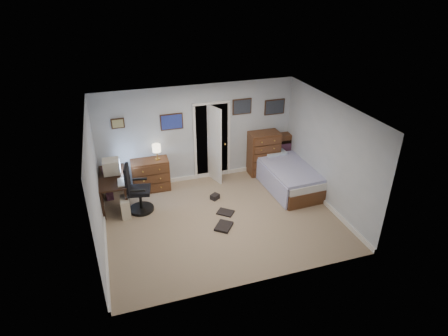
{
  "coord_description": "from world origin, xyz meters",
  "views": [
    {
      "loc": [
        -2.02,
        -6.51,
        4.82
      ],
      "look_at": [
        0.14,
        0.3,
        1.1
      ],
      "focal_mm": 30.0,
      "sensor_mm": 36.0,
      "label": 1
    }
  ],
  "objects_px": {
    "office_chair": "(137,194)",
    "bed": "(287,176)",
    "low_dresser": "(151,175)",
    "tall_dresser": "(263,153)",
    "computer_desk": "(109,184)"
  },
  "relations": [
    {
      "from": "tall_dresser",
      "to": "bed",
      "type": "height_order",
      "value": "tall_dresser"
    },
    {
      "from": "office_chair",
      "to": "low_dresser",
      "type": "distance_m",
      "value": 0.97
    },
    {
      "from": "office_chair",
      "to": "bed",
      "type": "bearing_deg",
      "value": 10.11
    },
    {
      "from": "computer_desk",
      "to": "low_dresser",
      "type": "distance_m",
      "value": 1.1
    },
    {
      "from": "office_chair",
      "to": "bed",
      "type": "xyz_separation_m",
      "value": [
        3.7,
        -0.05,
        -0.13
      ]
    },
    {
      "from": "computer_desk",
      "to": "office_chair",
      "type": "distance_m",
      "value": 0.73
    },
    {
      "from": "low_dresser",
      "to": "tall_dresser",
      "type": "bearing_deg",
      "value": 0.93
    },
    {
      "from": "computer_desk",
      "to": "low_dresser",
      "type": "bearing_deg",
      "value": 24.87
    },
    {
      "from": "bed",
      "to": "computer_desk",
      "type": "bearing_deg",
      "value": 171.08
    },
    {
      "from": "computer_desk",
      "to": "office_chair",
      "type": "xyz_separation_m",
      "value": [
        0.57,
        -0.44,
        -0.12
      ]
    },
    {
      "from": "low_dresser",
      "to": "tall_dresser",
      "type": "distance_m",
      "value": 3.0
    },
    {
      "from": "office_chair",
      "to": "tall_dresser",
      "type": "bearing_deg",
      "value": 24.85
    },
    {
      "from": "computer_desk",
      "to": "office_chair",
      "type": "bearing_deg",
      "value": -36.19
    },
    {
      "from": "low_dresser",
      "to": "tall_dresser",
      "type": "height_order",
      "value": "tall_dresser"
    },
    {
      "from": "computer_desk",
      "to": "tall_dresser",
      "type": "bearing_deg",
      "value": 7.22
    }
  ]
}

